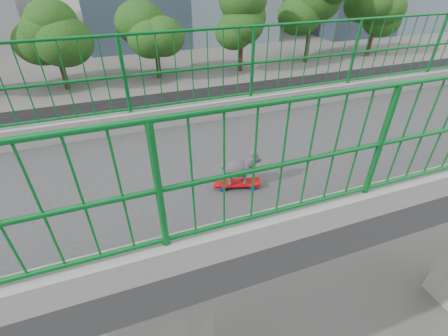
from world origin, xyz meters
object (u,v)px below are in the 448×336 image
poodle (240,167)px  car_2 (243,127)px  skateboard (237,183)px  car_0 (77,241)px  car_5 (256,199)px  car_1 (334,140)px

poodle → car_2: (-12.94, 5.76, -6.51)m
skateboard → car_0: size_ratio=0.13×
skateboard → car_5: 9.85m
car_0 → car_5: size_ratio=1.04×
car_2 → car_5: size_ratio=1.38×
skateboard → poodle: 0.23m
car_1 → car_2: (-3.20, -4.28, 0.07)m
poodle → car_5: poodle is taller
car_0 → car_5: car_0 is taller
car_2 → car_5: bearing=161.8°
car_5 → poodle: bearing=-29.2°
car_5 → car_2: bearing=161.8°
skateboard → poodle: size_ratio=1.24×
car_2 → car_0: bearing=124.5°
car_0 → car_5: 7.20m
car_2 → car_5: (6.40, -2.10, -0.11)m
skateboard → car_2: skateboard is taller
car_2 → car_1: bearing=-126.8°
skateboard → car_1: 15.38m
skateboard → car_0: skateboard is taller
car_0 → car_2: bearing=124.5°
car_1 → car_2: car_2 is taller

